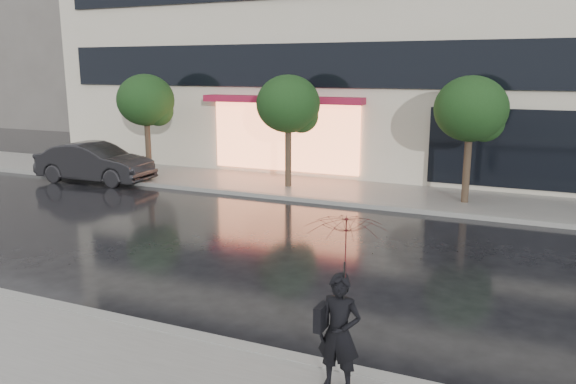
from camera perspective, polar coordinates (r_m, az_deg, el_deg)
The scene contains 10 objects.
ground at distance 10.04m, azimuth -7.52°, elevation -12.23°, with size 120.00×120.00×0.00m, color black.
sidewalk_far at distance 19.09m, azimuth 8.60°, elevation -0.18°, with size 60.00×3.50×0.12m, color slate.
curb_near at distance 9.26m, azimuth -10.84°, elevation -14.10°, with size 60.00×0.25×0.14m, color gray.
curb_far at distance 17.44m, azimuth 7.07°, elevation -1.29°, with size 60.00×0.25×0.14m, color gray.
bg_building_left at distance 47.12m, azimuth -21.01°, elevation 13.81°, with size 14.00×10.00×12.00m, color #59544F.
tree_far_west at distance 22.52m, azimuth -14.08°, elevation 8.85°, with size 2.20×2.20×3.99m.
tree_mid_west at distance 19.45m, azimuth 0.22°, elevation 8.72°, with size 2.20×2.20×3.99m.
tree_mid_east at distance 17.92m, azimuth 18.27°, elevation 7.79°, with size 2.20×2.20×3.99m.
parked_car at distance 22.24m, azimuth -19.03°, elevation 2.84°, with size 1.56×4.49×1.48m, color black.
pedestrian_with_umbrella at distance 7.01m, azimuth 5.63°, elevation -8.20°, with size 1.05×1.07×2.33m.
Camera 1 is at (4.83, -7.76, 4.16)m, focal length 35.00 mm.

